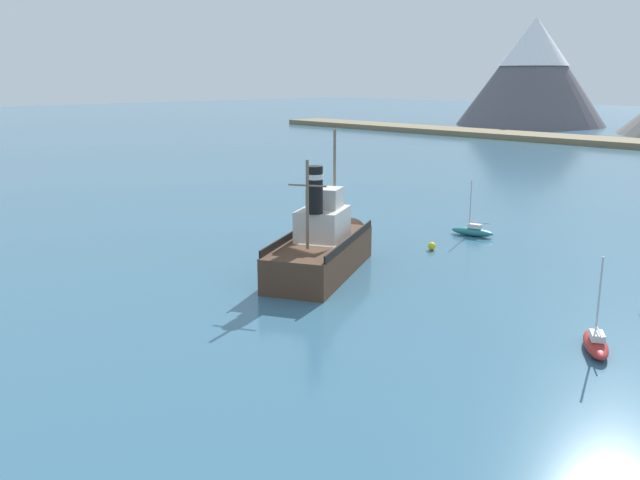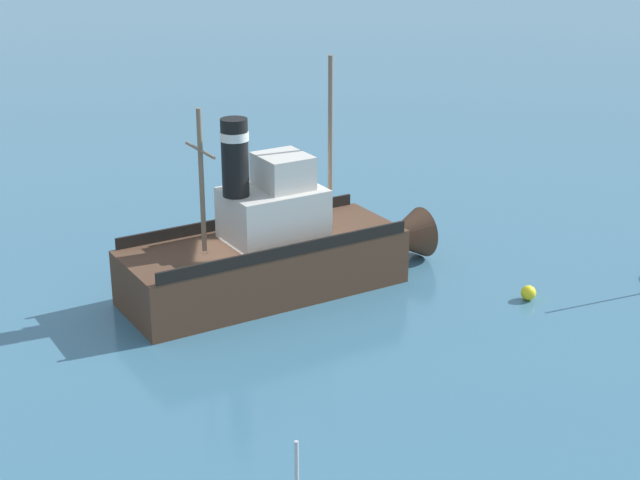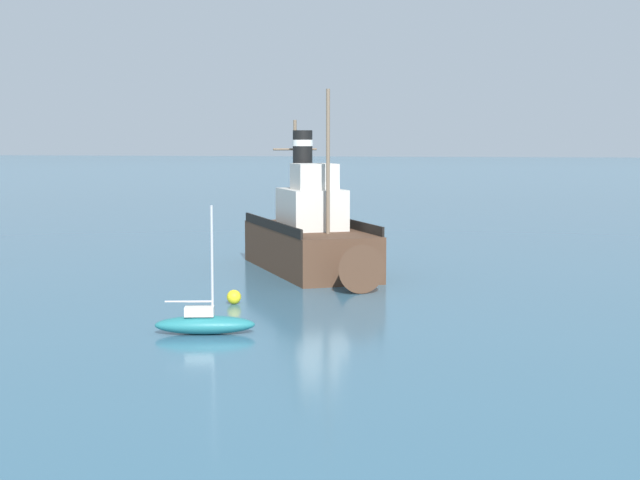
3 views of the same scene
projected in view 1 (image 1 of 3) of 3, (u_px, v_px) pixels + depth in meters
The scene contains 5 objects.
ground_plane at pixel (315, 281), 46.17m from camera, with size 600.00×600.00×0.00m, color #38667F.
old_tugboat at pixel (323, 247), 48.03m from camera, with size 9.75×14.30×9.90m.
sailboat_red at pixel (596, 343), 34.33m from camera, with size 3.01×3.78×4.90m.
sailboat_teal at pixel (472, 231), 59.22m from camera, with size 3.95×1.88×4.90m.
mooring_buoy at pixel (432, 246), 54.35m from camera, with size 0.64×0.64×0.64m, color yellow.
Camera 1 is at (32.25, -30.24, 13.60)m, focal length 38.00 mm.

